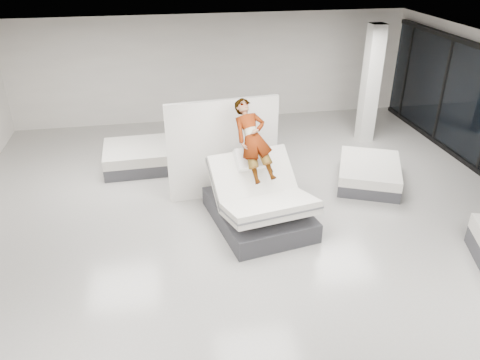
# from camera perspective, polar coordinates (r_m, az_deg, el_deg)

# --- Properties ---
(room) EXTENTS (14.00, 14.04, 3.20)m
(room) POSITION_cam_1_polar(r_m,az_deg,el_deg) (8.13, 2.96, 1.36)
(room) COLOR #ABA8A2
(room) RESTS_ON ground
(hero_bed) EXTENTS (2.06, 2.51, 1.45)m
(hero_bed) POSITION_cam_1_polar(r_m,az_deg,el_deg) (9.35, 2.34, -2.92)
(hero_bed) COLOR #37373C
(hero_bed) RESTS_ON floor
(person) EXTENTS (0.90, 1.69, 1.35)m
(person) POSITION_cam_1_polar(r_m,az_deg,el_deg) (9.19, 1.64, 3.12)
(person) COLOR slate
(person) RESTS_ON hero_bed
(remote) EXTENTS (0.08, 0.15, 0.08)m
(remote) POSITION_cam_1_polar(r_m,az_deg,el_deg) (9.07, 3.75, 1.27)
(remote) COLOR black
(remote) RESTS_ON person
(divider_panel) EXTENTS (2.43, 0.36, 2.21)m
(divider_panel) POSITION_cam_1_polar(r_m,az_deg,el_deg) (10.11, -2.04, 3.79)
(divider_panel) COLOR white
(divider_panel) RESTS_ON floor
(flat_bed_right_far) EXTENTS (1.97, 2.20, 0.50)m
(flat_bed_right_far) POSITION_cam_1_polar(r_m,az_deg,el_deg) (11.38, 15.45, 0.84)
(flat_bed_right_far) COLOR #37373C
(flat_bed_right_far) RESTS_ON floor
(flat_bed_left_far) EXTENTS (2.05, 1.56, 0.55)m
(flat_bed_left_far) POSITION_cam_1_polar(r_m,az_deg,el_deg) (11.99, -11.46, 2.88)
(flat_bed_left_far) COLOR #37373C
(flat_bed_left_far) RESTS_ON floor
(column) EXTENTS (0.40, 0.40, 3.20)m
(column) POSITION_cam_1_polar(r_m,az_deg,el_deg) (13.41, 15.60, 11.13)
(column) COLOR silver
(column) RESTS_ON floor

